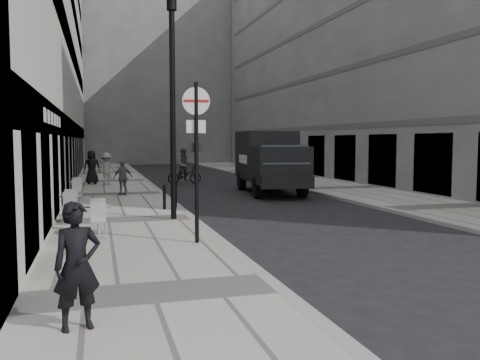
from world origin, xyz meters
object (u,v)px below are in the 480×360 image
object	(u,v)px
cyclist	(184,170)
lamppost	(173,97)
sign_post	(196,141)
panel_van	(269,158)
walking_man	(77,266)

from	to	relation	value
cyclist	lamppost	bearing A→B (deg)	-101.77
sign_post	panel_van	bearing A→B (deg)	67.13
sign_post	panel_van	xyz separation A→B (m)	(5.62, 11.27, -0.84)
sign_post	lamppost	world-z (taller)	lamppost
walking_man	panel_van	xyz separation A→B (m)	(8.09, 16.21, 0.71)
sign_post	lamppost	bearing A→B (deg)	93.65
walking_man	panel_van	world-z (taller)	panel_van
walking_man	cyclist	size ratio (longest dim) A/B	0.78
lamppost	panel_van	distance (m)	9.64
sign_post	panel_van	distance (m)	12.62
walking_man	panel_van	bearing A→B (deg)	48.17
walking_man	sign_post	distance (m)	5.73
walking_man	cyclist	xyz separation A→B (m)	(5.04, 22.18, -0.12)
lamppost	walking_man	bearing A→B (deg)	-105.85
sign_post	cyclist	distance (m)	17.51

